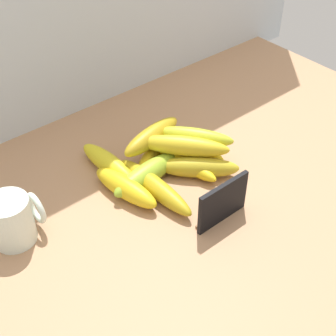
# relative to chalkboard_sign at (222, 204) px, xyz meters

# --- Properties ---
(counter_top) EXTENTS (1.10, 0.76, 0.03)m
(counter_top) POSITION_rel_chalkboard_sign_xyz_m (0.06, 0.08, -0.05)
(counter_top) COLOR tan
(counter_top) RESTS_ON ground
(chalkboard_sign) EXTENTS (0.11, 0.02, 0.08)m
(chalkboard_sign) POSITION_rel_chalkboard_sign_xyz_m (0.00, 0.00, 0.00)
(chalkboard_sign) COLOR black
(chalkboard_sign) RESTS_ON counter_top
(coffee_mug) EXTENTS (0.09, 0.07, 0.09)m
(coffee_mug) POSITION_rel_chalkboard_sign_xyz_m (-0.30, 0.19, 0.01)
(coffee_mug) COLOR silver
(coffee_mug) RESTS_ON counter_top
(banana_0) EXTENTS (0.05, 0.16, 0.04)m
(banana_0) POSITION_rel_chalkboard_sign_xyz_m (-0.08, 0.24, -0.02)
(banana_0) COLOR yellow
(banana_0) RESTS_ON counter_top
(banana_1) EXTENTS (0.09, 0.16, 0.04)m
(banana_1) POSITION_rel_chalkboard_sign_xyz_m (0.08, 0.17, -0.02)
(banana_1) COLOR yellow
(banana_1) RESTS_ON counter_top
(banana_2) EXTENTS (0.17, 0.06, 0.04)m
(banana_2) POSITION_rel_chalkboard_sign_xyz_m (-0.04, 0.16, -0.02)
(banana_2) COLOR #97B92C
(banana_2) RESTS_ON counter_top
(banana_3) EXTENTS (0.15, 0.14, 0.04)m
(banana_3) POSITION_rel_chalkboard_sign_xyz_m (0.05, 0.11, -0.02)
(banana_3) COLOR gold
(banana_3) RESTS_ON counter_top
(banana_4) EXTENTS (0.04, 0.20, 0.04)m
(banana_4) POSITION_rel_chalkboard_sign_xyz_m (-0.05, 0.13, -0.02)
(banana_4) COLOR gold
(banana_4) RESTS_ON counter_top
(banana_5) EXTENTS (0.19, 0.12, 0.03)m
(banana_5) POSITION_rel_chalkboard_sign_xyz_m (0.03, 0.22, -0.02)
(banana_5) COLOR yellow
(banana_5) RESTS_ON counter_top
(banana_6) EXTENTS (0.07, 0.16, 0.04)m
(banana_6) POSITION_rel_chalkboard_sign_xyz_m (-0.09, 0.16, -0.02)
(banana_6) COLOR yellow
(banana_6) RESTS_ON counter_top
(banana_7) EXTENTS (0.06, 0.19, 0.03)m
(banana_7) POSITION_rel_chalkboard_sign_xyz_m (0.04, 0.16, -0.02)
(banana_7) COLOR yellow
(banana_7) RESTS_ON counter_top
(banana_8) EXTENTS (0.12, 0.15, 0.03)m
(banana_8) POSITION_rel_chalkboard_sign_xyz_m (0.08, 0.16, 0.02)
(banana_8) COLOR gold
(banana_8) RESTS_ON banana_1
(banana_9) EXTENTS (0.15, 0.16, 0.04)m
(banana_9) POSITION_rel_chalkboard_sign_xyz_m (0.04, 0.15, 0.01)
(banana_9) COLOR gold
(banana_9) RESTS_ON banana_7
(banana_10) EXTENTS (0.16, 0.07, 0.04)m
(banana_10) POSITION_rel_chalkboard_sign_xyz_m (0.02, 0.22, 0.01)
(banana_10) COLOR #B3921A
(banana_10) RESTS_ON banana_5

